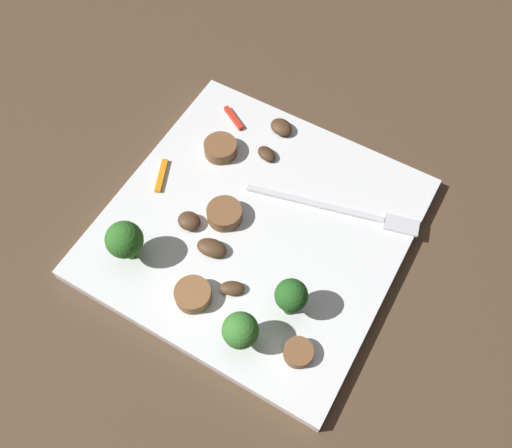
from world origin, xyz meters
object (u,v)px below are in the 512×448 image
Objects in this scene: sausage_slice_1 at (298,352)px; mushroom_1 at (189,221)px; pepper_strip_1 at (159,178)px; sausage_slice_0 at (193,295)px; mushroom_0 at (232,288)px; broccoli_floret_2 at (124,240)px; mushroom_2 at (212,248)px; broccoli_floret_1 at (240,331)px; sausage_slice_3 at (221,148)px; broccoli_floret_0 at (291,296)px; mushroom_4 at (281,127)px; mushroom_3 at (267,154)px; pepper_strip_0 at (234,118)px; sausage_slice_2 at (224,214)px; fork at (345,211)px; plate at (256,227)px.

sausage_slice_1 is 0.17m from mushroom_1.
sausage_slice_1 is at bearing -23.41° from pepper_strip_1.
mushroom_0 is at bearing 41.84° from sausage_slice_0.
mushroom_2 is at bearing 34.06° from broccoli_floret_2.
broccoli_floret_1 is 1.32× the size of sausage_slice_3.
broccoli_floret_0 is 1.05× the size of broccoli_floret_1.
mushroom_4 is at bearing 54.31° from sausage_slice_3.
mushroom_3 is at bearing 94.36° from mushroom_2.
mushroom_0 is 0.66× the size of pepper_strip_0.
sausage_slice_1 is 1.13× the size of mushroom_1.
sausage_slice_3 is 1.55× the size of mushroom_3.
broccoli_floret_2 reaches higher than mushroom_3.
mushroom_4 is (-0.05, 0.19, 0.00)m from mushroom_0.
sausage_slice_2 is 0.13m from mushroom_4.
broccoli_floret_2 is at bearing -170.04° from mushroom_0.
sausage_slice_0 is at bearing -4.68° from broccoli_floret_2.
sausage_slice_3 is at bearing 113.15° from sausage_slice_0.
mushroom_2 is 0.73× the size of pepper_strip_1.
mushroom_0 is at bearing -33.67° from mushroom_2.
sausage_slice_1 is at bearing -51.39° from broccoli_floret_0.
pepper_strip_0 is (-0.06, 0.03, -0.00)m from mushroom_3.
sausage_slice_3 is 1.36× the size of mushroom_4.
pepper_strip_0 is 0.11m from pepper_strip_1.
broccoli_floret_1 is 0.26m from pepper_strip_0.
mushroom_0 is 0.78× the size of mushroom_2.
broccoli_floret_0 is 0.10m from mushroom_2.
sausage_slice_0 and sausage_slice_3 have the same top height.
sausage_slice_0 reaches higher than pepper_strip_0.
broccoli_floret_0 reaches higher than fork.
pepper_strip_0 is at bearing 76.71° from pepper_strip_1.
plate is at bearing 113.70° from broccoli_floret_1.
sausage_slice_1 is at bearing -22.13° from mushroom_2.
pepper_strip_1 is (-0.04, -0.06, -0.01)m from sausage_slice_3.
fork is 0.20m from pepper_strip_1.
broccoli_floret_2 is 0.15m from sausage_slice_3.
sausage_slice_2 is 1.56× the size of mushroom_3.
mushroom_4 is (-0.04, 0.12, 0.01)m from plate.
sausage_slice_2 is 0.87× the size of pepper_strip_1.
broccoli_floret_0 is (0.00, -0.12, 0.03)m from fork.
fork is 7.50× the size of mushroom_0.
broccoli_floret_1 is 0.21m from sausage_slice_3.
mushroom_1 and mushroom_2 have the same top height.
mushroom_2 is (-0.01, 0.05, -0.00)m from sausage_slice_0.
mushroom_0 is (0.02, -0.07, 0.01)m from plate.
sausage_slice_2 is 1.37× the size of mushroom_4.
sausage_slice_1 is 0.89× the size of mushroom_2.
sausage_slice_0 is 1.46× the size of mushroom_0.
fork is (0.07, 0.06, 0.01)m from plate.
sausage_slice_3 reaches higher than sausage_slice_1.
sausage_slice_2 is at bearing 55.59° from broccoli_floret_2.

